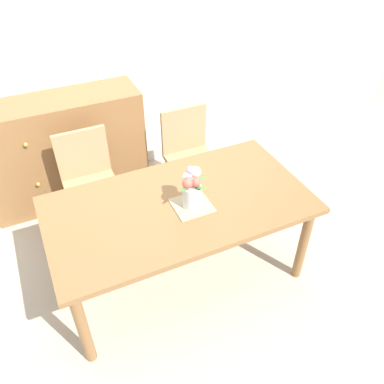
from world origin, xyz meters
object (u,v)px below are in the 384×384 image
Objects in this scene: chair_right at (189,152)px; flower_vase at (192,189)px; dining_table at (179,212)px; chair_left at (89,177)px; dresser at (65,151)px.

flower_vase reaches higher than chair_right.
chair_right is at bearing 66.49° from flower_vase.
flower_vase is (-0.38, -0.88, 0.35)m from chair_right.
chair_right is 3.22× the size of flower_vase.
dining_table is 0.94m from chair_left.
chair_left is at bearing 120.56° from flower_vase.
chair_left is at bearing 118.77° from dining_table.
dining_table is 1.44m from dresser.
chair_right is (0.45, 0.82, -0.13)m from dining_table.
chair_left is 0.52m from dresser.
dining_table is 1.27× the size of dresser.
dresser is at bearing 112.28° from dining_table.
chair_left is 1.00× the size of chair_right.
chair_left is 0.64× the size of dresser.
dresser reaches higher than chair_right.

